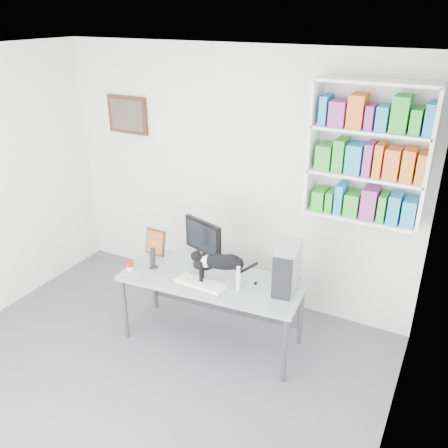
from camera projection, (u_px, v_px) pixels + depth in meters
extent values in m
cube|color=#535358|center=(123.00, 400.00, 3.97)|extent=(4.00, 4.00, 0.01)
cube|color=white|center=(83.00, 63.00, 2.85)|extent=(4.00, 4.00, 0.01)
cube|color=silver|center=(232.00, 178.00, 5.01)|extent=(4.00, 0.01, 2.70)
cube|color=silver|center=(394.00, 342.00, 2.56)|extent=(0.01, 4.00, 2.70)
cube|color=silver|center=(368.00, 153.00, 4.09)|extent=(1.03, 0.28, 1.24)
cube|color=#492617|center=(127.00, 115.00, 5.31)|extent=(0.52, 0.04, 0.42)
cube|color=gray|center=(212.00, 310.00, 4.54)|extent=(1.75, 0.81, 0.71)
cube|color=black|center=(204.00, 243.00, 4.52)|extent=(0.50, 0.34, 0.48)
cube|color=white|center=(201.00, 283.00, 4.28)|extent=(0.47, 0.20, 0.04)
cube|color=#AFAFB4|center=(287.00, 268.00, 4.16)|extent=(0.24, 0.43, 0.41)
cylinder|color=black|center=(153.00, 258.00, 4.53)|extent=(0.11, 0.11, 0.21)
cube|color=#492617|center=(156.00, 242.00, 4.78)|extent=(0.22, 0.09, 0.27)
cylinder|color=red|center=(130.00, 266.00, 4.51)|extent=(0.07, 0.07, 0.09)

